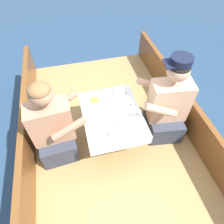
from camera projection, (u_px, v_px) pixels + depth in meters
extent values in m
plane|color=navy|center=(110.00, 146.00, 2.68)|extent=(60.00, 60.00, 0.00)
cube|color=#A87F4C|center=(110.00, 139.00, 2.54)|extent=(1.86, 2.96, 0.35)
cube|color=brown|center=(28.00, 136.00, 2.11)|extent=(0.06, 2.96, 0.41)
cube|color=brown|center=(183.00, 106.00, 2.40)|extent=(0.06, 2.96, 0.41)
cylinder|color=#B2B2B7|center=(112.00, 127.00, 2.20)|extent=(0.07, 0.07, 0.40)
cube|color=#A87F4C|center=(112.00, 114.00, 2.04)|extent=(0.56, 0.72, 0.02)
cube|color=white|center=(112.00, 113.00, 2.03)|extent=(0.59, 0.75, 0.00)
cube|color=white|center=(122.00, 147.00, 1.83)|extent=(0.59, 0.00, 0.10)
cube|color=white|center=(104.00, 93.00, 2.31)|extent=(0.59, 0.00, 0.10)
cube|color=#333847|center=(58.00, 142.00, 2.15)|extent=(0.39, 0.47, 0.26)
cube|color=tan|center=(51.00, 122.00, 1.89)|extent=(0.42, 0.25, 0.43)
sphere|color=tan|center=(41.00, 94.00, 1.62)|extent=(0.20, 0.20, 0.20)
ellipsoid|color=brown|center=(39.00, 90.00, 1.58)|extent=(0.19, 0.19, 0.11)
cylinder|color=tan|center=(63.00, 101.00, 1.99)|extent=(0.34, 0.10, 0.21)
cylinder|color=tan|center=(69.00, 129.00, 1.76)|extent=(0.34, 0.10, 0.21)
cube|color=#333847|center=(162.00, 122.00, 2.33)|extent=(0.42, 0.48, 0.26)
cube|color=tan|center=(169.00, 101.00, 2.06)|extent=(0.43, 0.27, 0.46)
sphere|color=tan|center=(178.00, 70.00, 1.77)|extent=(0.21, 0.21, 0.21)
ellipsoid|color=black|center=(180.00, 66.00, 1.73)|extent=(0.20, 0.20, 0.12)
cylinder|color=tan|center=(161.00, 110.00, 1.87)|extent=(0.34, 0.11, 0.21)
cylinder|color=tan|center=(151.00, 85.00, 2.11)|extent=(0.34, 0.11, 0.21)
cylinder|color=black|center=(182.00, 60.00, 1.69)|extent=(0.19, 0.19, 0.06)
cube|color=black|center=(170.00, 64.00, 1.70)|extent=(0.12, 0.16, 0.01)
cylinder|color=white|center=(95.00, 103.00, 2.12)|extent=(0.18, 0.18, 0.01)
cylinder|color=white|center=(123.00, 110.00, 2.05)|extent=(0.18, 0.18, 0.01)
cube|color=#E0BC7F|center=(95.00, 101.00, 2.10)|extent=(0.12, 0.12, 0.04)
cube|color=gold|center=(95.00, 100.00, 2.09)|extent=(0.10, 0.10, 0.01)
cylinder|color=white|center=(120.00, 91.00, 2.21)|extent=(0.15, 0.15, 0.04)
cylinder|color=beige|center=(120.00, 91.00, 2.21)|extent=(0.12, 0.12, 0.02)
cylinder|color=white|center=(126.00, 125.00, 1.91)|extent=(0.13, 0.13, 0.04)
cylinder|color=beige|center=(126.00, 124.00, 1.90)|extent=(0.10, 0.10, 0.02)
cylinder|color=white|center=(112.00, 133.00, 1.83)|extent=(0.07, 0.07, 0.06)
torus|color=white|center=(117.00, 132.00, 1.84)|extent=(0.04, 0.01, 0.04)
cylinder|color=#3D2314|center=(112.00, 132.00, 1.82)|extent=(0.06, 0.06, 0.01)
cylinder|color=white|center=(111.00, 98.00, 2.13)|extent=(0.07, 0.07, 0.05)
torus|color=white|center=(115.00, 98.00, 2.14)|extent=(0.04, 0.01, 0.04)
cylinder|color=#3D2314|center=(111.00, 97.00, 2.12)|extent=(0.06, 0.06, 0.01)
cylinder|color=silver|center=(123.00, 99.00, 2.13)|extent=(0.06, 0.06, 0.05)
cylinder|color=beige|center=(123.00, 99.00, 2.13)|extent=(0.07, 0.07, 0.03)
cube|color=silver|center=(104.00, 109.00, 2.07)|extent=(0.12, 0.14, 0.00)
cube|color=silver|center=(101.00, 112.00, 2.03)|extent=(0.04, 0.17, 0.00)
cube|color=silver|center=(98.00, 108.00, 2.08)|extent=(0.03, 0.04, 0.00)
cube|color=silver|center=(134.00, 109.00, 2.07)|extent=(0.05, 0.17, 0.00)
cube|color=silver|center=(130.00, 104.00, 2.11)|extent=(0.03, 0.04, 0.00)
cube|color=silver|center=(99.00, 134.00, 1.86)|extent=(0.17, 0.06, 0.00)
ellipsoid|color=silver|center=(91.00, 133.00, 1.86)|extent=(0.04, 0.02, 0.01)
cube|color=silver|center=(99.00, 119.00, 1.98)|extent=(0.05, 0.17, 0.00)
ellipsoid|color=silver|center=(100.00, 113.00, 2.02)|extent=(0.04, 0.02, 0.01)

